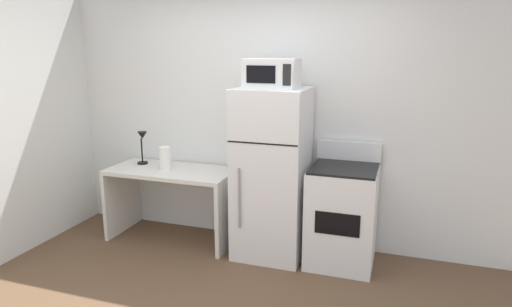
{
  "coord_description": "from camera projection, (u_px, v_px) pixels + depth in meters",
  "views": [
    {
      "loc": [
        1.29,
        -2.54,
        1.96
      ],
      "look_at": [
        0.06,
        1.1,
        1.04
      ],
      "focal_mm": 31.2,
      "sensor_mm": 36.0,
      "label": 1
    }
  ],
  "objects": [
    {
      "name": "microwave",
      "position": [
        272.0,
        73.0,
        3.95
      ],
      "size": [
        0.46,
        0.35,
        0.26
      ],
      "color": "silver",
      "rests_on": "refrigerator"
    },
    {
      "name": "desk_lamp",
      "position": [
        142.0,
        142.0,
        4.67
      ],
      "size": [
        0.14,
        0.12,
        0.35
      ],
      "color": "black",
      "rests_on": "desk"
    },
    {
      "name": "refrigerator",
      "position": [
        272.0,
        174.0,
        4.18
      ],
      "size": [
        0.65,
        0.65,
        1.6
      ],
      "color": "white",
      "rests_on": "ground"
    },
    {
      "name": "paper_towel_roll",
      "position": [
        165.0,
        158.0,
        4.48
      ],
      "size": [
        0.11,
        0.11,
        0.24
      ],
      "primitive_type": "cylinder",
      "color": "white",
      "rests_on": "desk"
    },
    {
      "name": "wall_back_white",
      "position": [
        270.0,
        115.0,
        4.46
      ],
      "size": [
        5.0,
        0.1,
        2.6
      ],
      "primitive_type": "cube",
      "color": "silver",
      "rests_on": "ground"
    },
    {
      "name": "desk",
      "position": [
        172.0,
        189.0,
        4.58
      ],
      "size": [
        1.29,
        0.62,
        0.75
      ],
      "color": "silver",
      "rests_on": "ground"
    },
    {
      "name": "oven_range",
      "position": [
        342.0,
        215.0,
        4.07
      ],
      "size": [
        0.6,
        0.61,
        1.1
      ],
      "color": "white",
      "rests_on": "ground"
    }
  ]
}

